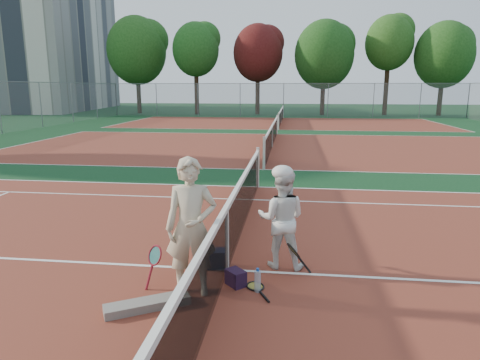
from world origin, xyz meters
name	(u,v)px	position (x,y,z in m)	size (l,w,h in m)	color
ground	(227,270)	(0.00, 0.00, 0.00)	(130.00, 130.00, 0.00)	#0E3318
court_main	(227,270)	(0.00, 0.00, 0.00)	(23.77, 10.97, 0.01)	maroon
court_far_a	(272,147)	(0.00, 13.50, 0.00)	(23.77, 10.97, 0.01)	maroon
court_far_b	(281,123)	(0.00, 27.00, 0.00)	(23.77, 10.97, 0.01)	maroon
net_main	(227,238)	(0.00, 0.00, 0.51)	(0.10, 10.98, 1.02)	black
net_far_a	(272,136)	(0.00, 13.50, 0.51)	(0.10, 10.98, 1.02)	black
net_far_b	(281,116)	(0.00, 27.00, 0.51)	(0.10, 10.98, 1.02)	black
fence_back	(284,100)	(0.00, 34.00, 1.50)	(32.00, 0.06, 3.00)	slate
apartment_block	(51,46)	(-28.00, 44.00, 7.50)	(10.00, 22.00, 15.00)	beige
player_a	(191,227)	(-0.35, -0.76, 0.92)	(0.67, 0.44, 1.83)	#C4B698
player_b	(282,219)	(0.79, 0.26, 0.75)	(0.73, 0.57, 1.51)	white
racket_red	(155,266)	(-0.90, -0.61, 0.28)	(0.26, 0.27, 0.57)	maroon
racket_black_held	(293,260)	(0.98, -0.07, 0.25)	(0.38, 0.27, 0.50)	black
racket_spare	(255,286)	(0.47, -0.51, 0.01)	(0.60, 0.27, 0.03)	black
sports_bag_navy	(217,259)	(-0.17, 0.09, 0.14)	(0.35, 0.24, 0.28)	black
sports_bag_purple	(236,278)	(0.19, -0.48, 0.11)	(0.28, 0.19, 0.22)	black
net_cover_canvas	(148,304)	(-0.81, -1.24, 0.06)	(1.05, 0.24, 0.11)	slate
water_bottle	(258,281)	(0.51, -0.64, 0.15)	(0.09, 0.09, 0.30)	#C9E5FF
tree_back_0	(137,51)	(-15.00, 37.50, 6.26)	(5.93, 5.93, 9.69)	#382314
tree_back_1	(196,50)	(-8.70, 36.69, 6.23)	(4.54, 4.54, 8.88)	#382314
tree_back_maroon	(258,53)	(-2.69, 37.59, 5.92)	(4.87, 4.87, 8.74)	#382314
tree_back_3	(324,55)	(3.72, 37.26, 5.70)	(5.66, 5.66, 8.97)	#382314
tree_back_4	(389,43)	(9.83, 38.07, 6.76)	(4.51, 4.51, 9.40)	#382314
tree_back_5	(444,55)	(14.80, 37.65, 5.60)	(5.35, 5.35, 8.70)	#382314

